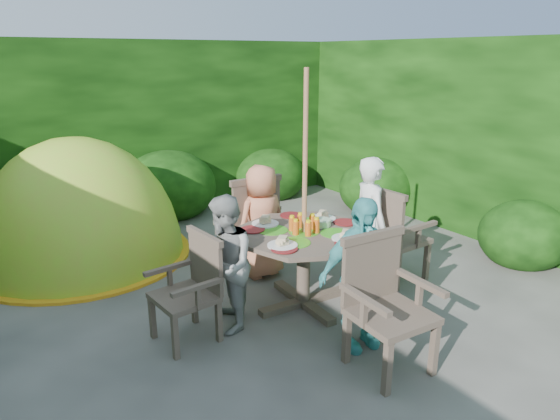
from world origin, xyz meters
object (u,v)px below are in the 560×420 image
patio_table (304,244)px  garden_chair_right (392,233)px  parasol_pole (305,195)px  child_right (370,224)px  child_front (360,274)px  child_left (225,265)px  garden_chair_left (192,287)px  garden_chair_back (249,220)px  dome_tent (84,257)px  child_back (262,222)px  garden_chair_front (384,301)px

patio_table → garden_chair_right: 1.09m
parasol_pole → child_right: bearing=-2.5°
patio_table → child_front: (-0.04, -0.80, 0.01)m
patio_table → child_front: bearing=-92.8°
parasol_pole → child_left: parasol_pole is taller
parasol_pole → garden_chair_left: parasol_pole is taller
garden_chair_back → child_left: bearing=52.9°
parasol_pole → child_front: parasol_pole is taller
garden_chair_left → dome_tent: (-0.37, 2.34, -0.46)m
patio_table → garden_chair_right: size_ratio=1.36×
parasol_pole → child_right: (0.80, -0.03, -0.42)m
child_back → dome_tent: (-1.51, 1.60, -0.61)m
child_back → garden_chair_back: bearing=-96.4°
garden_chair_right → child_right: bearing=83.8°
child_front → parasol_pole: bearing=93.9°
parasol_pole → dome_tent: 3.02m
garden_chair_front → child_front: bearing=90.6°
child_back → child_right: bearing=128.9°
garden_chair_back → parasol_pole: bearing=89.1°
child_left → dome_tent: dome_tent is taller
dome_tent → garden_chair_left: bearing=-72.4°
garden_chair_back → child_front: child_front is taller
child_back → garden_chair_right: bearing=137.4°
garden_chair_right → child_back: (-1.06, 0.85, 0.09)m
child_front → garden_chair_left: bearing=147.6°
garden_chair_right → garden_chair_back: 1.55m
garden_chair_front → child_front: size_ratio=0.78×
child_front → dome_tent: size_ratio=0.45×
garden_chair_right → child_right: child_right is taller
child_back → child_front: (-0.07, -1.60, 0.02)m
patio_table → dome_tent: size_ratio=0.47×
child_back → child_front: 1.60m
garden_chair_right → parasol_pole: bearing=84.8°
garden_chair_right → child_front: size_ratio=0.77×
patio_table → child_right: bearing=-2.6°
garden_chair_right → garden_chair_left: garden_chair_right is taller
garden_chair_right → child_left: (-1.89, 0.09, 0.07)m
child_front → dome_tent: dome_tent is taller
parasol_pole → garden_chair_right: parasol_pole is taller
patio_table → child_back: (0.03, 0.80, -0.02)m
parasol_pole → garden_chair_left: bearing=176.9°
child_right → child_front: (-0.83, -0.76, -0.05)m
child_back → child_front: bearing=83.9°
garden_chair_left → child_back: size_ratio=0.71×
garden_chair_back → dome_tent: dome_tent is taller
parasol_pole → child_right: size_ratio=1.62×
parasol_pole → child_left: 0.94m
garden_chair_front → patio_table: bearing=90.2°
child_front → garden_chair_right: bearing=39.8°
garden_chair_front → child_left: child_left is taller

